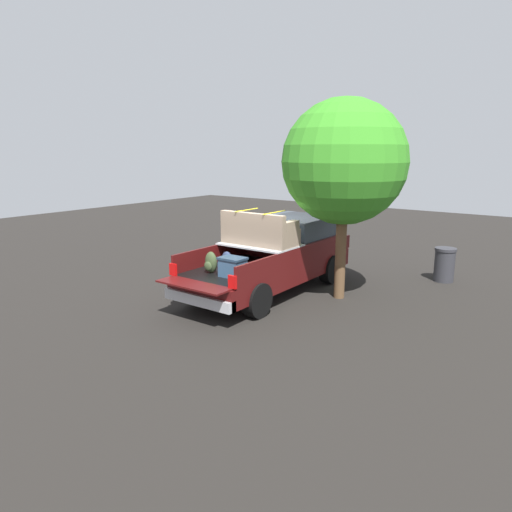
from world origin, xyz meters
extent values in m
plane|color=black|center=(0.00, 0.00, 0.00)|extent=(40.00, 40.00, 0.00)
cube|color=#470F0F|center=(0.00, 0.00, 0.62)|extent=(5.50, 1.92, 0.46)
cube|color=black|center=(-1.20, 0.00, 0.87)|extent=(2.80, 1.80, 0.04)
cube|color=#470F0F|center=(-1.20, 0.93, 1.10)|extent=(2.80, 0.06, 0.50)
cube|color=#470F0F|center=(-1.20, -0.93, 1.10)|extent=(2.80, 0.06, 0.50)
cube|color=#470F0F|center=(0.17, 0.00, 1.10)|extent=(0.06, 1.80, 0.50)
cube|color=#470F0F|center=(-2.88, 0.00, 0.87)|extent=(0.55, 1.80, 0.04)
cube|color=#B2B2B7|center=(-0.43, 0.00, 1.37)|extent=(1.25, 1.92, 0.04)
cube|color=#470F0F|center=(1.35, 0.00, 1.10)|extent=(2.30, 1.92, 0.50)
cube|color=#2D3842|center=(1.25, 0.00, 1.62)|extent=(1.94, 1.76, 0.54)
cube|color=#470F0F|center=(2.70, 0.00, 1.04)|extent=(0.40, 1.82, 0.38)
cube|color=#B2B2B7|center=(-2.72, 0.00, 0.51)|extent=(0.24, 1.92, 0.24)
cube|color=red|center=(-2.62, 0.88, 1.03)|extent=(0.06, 0.20, 0.28)
cube|color=red|center=(-2.62, -0.88, 1.03)|extent=(0.06, 0.20, 0.28)
cylinder|color=black|center=(1.75, 0.88, 0.41)|extent=(0.81, 0.30, 0.81)
cylinder|color=black|center=(1.75, -0.88, 0.41)|extent=(0.81, 0.30, 0.81)
cylinder|color=black|center=(-1.75, 0.88, 0.41)|extent=(0.81, 0.30, 0.81)
cylinder|color=black|center=(-1.75, -0.88, 0.41)|extent=(0.81, 0.30, 0.81)
cube|color=#335170|center=(-1.89, -0.29, 1.09)|extent=(0.40, 0.55, 0.40)
cube|color=#23394E|center=(-1.89, -0.29, 1.32)|extent=(0.44, 0.59, 0.05)
ellipsoid|color=#283351|center=(-1.67, 0.06, 1.14)|extent=(0.20, 0.31, 0.50)
ellipsoid|color=#283351|center=(-1.78, 0.06, 1.07)|extent=(0.09, 0.22, 0.22)
ellipsoid|color=#384728|center=(-1.91, 0.35, 1.14)|extent=(0.20, 0.33, 0.50)
ellipsoid|color=#384728|center=(-2.02, 0.35, 1.07)|extent=(0.09, 0.23, 0.22)
cube|color=#84705B|center=(-0.43, 0.00, 1.60)|extent=(0.84, 1.89, 0.42)
cube|color=#84705B|center=(-0.77, 0.00, 2.01)|extent=(0.16, 1.89, 0.40)
cube|color=#84705B|center=(-0.38, 0.85, 1.92)|extent=(0.60, 0.20, 0.22)
cube|color=#84705B|center=(-0.38, -0.85, 1.92)|extent=(0.60, 0.20, 0.22)
cube|color=yellow|center=(-0.43, 0.43, 2.22)|extent=(0.94, 0.03, 0.02)
cube|color=yellow|center=(-0.43, -0.43, 2.22)|extent=(0.94, 0.03, 0.02)
cylinder|color=brown|center=(0.68, -1.71, 1.26)|extent=(0.27, 0.27, 2.52)
sphere|color=#358922|center=(0.68, -1.71, 3.44)|extent=(3.05, 3.05, 3.05)
cylinder|color=#2D2D33|center=(3.89, -3.44, 0.45)|extent=(0.56, 0.56, 0.90)
cylinder|color=#2D2D33|center=(3.89, -3.44, 0.94)|extent=(0.60, 0.60, 0.08)
camera|label=1|loc=(-9.90, -6.86, 3.71)|focal=32.95mm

